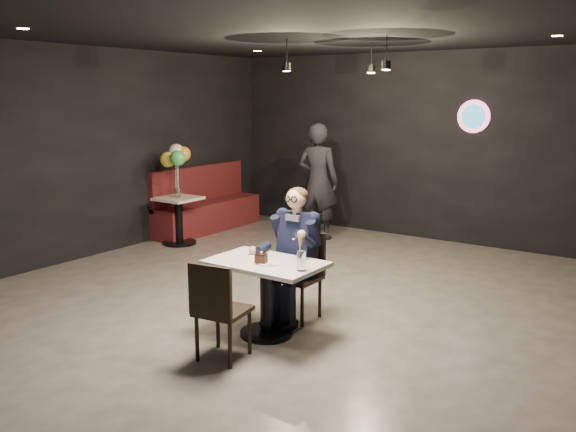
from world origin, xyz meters
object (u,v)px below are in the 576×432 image
Objects in this scene: sundae_glass at (301,261)px; side_table at (179,221)px; passerby at (318,181)px; main_table at (266,298)px; booth_bench at (207,199)px; chair_far at (298,276)px; seated_man at (298,252)px; balloon_vase at (178,193)px; chair_near at (223,309)px.

sundae_glass is 0.24× the size of side_table.
sundae_glass is 0.10× the size of passerby.
side_table reaches higher than main_table.
side_table is at bearing 146.71° from main_table.
passerby is (1.88, 0.60, 0.39)m from booth_bench.
booth_bench is at bearing 144.04° from chair_far.
seated_man is 4.53m from booth_bench.
sundae_glass is 0.08× the size of booth_bench.
balloon_vase is at bearing 34.46° from passerby.
main_table is at bearing 104.19° from passerby.
chair_near is 0.64× the size of seated_man.
seated_man is at bearing -26.25° from balloon_vase.
sundae_glass is (0.45, -0.61, 0.38)m from chair_far.
sundae_glass is at bearing -8.13° from main_table.
chair_far is at bearing 81.41° from chair_near.
main_table is 1.46× the size of side_table.
main_table is at bearing -41.21° from booth_bench.
main_table is 4.87m from booth_bench.
chair_far is 4.53m from booth_bench.
side_table is at bearing 131.16° from chair_near.
side_table is 0.44m from balloon_vase.
main_table is 4.02m from side_table.
passerby is (-1.79, 3.26, 0.22)m from seated_man.
passerby reaches higher than chair_near.
chair_far reaches higher than balloon_vase.
main_table is at bearing 81.41° from chair_near.
balloon_vase is (0.30, -1.00, 0.26)m from booth_bench.
booth_bench is 2.96× the size of side_table.
passerby reaches higher than side_table.
side_table is (-3.36, 2.21, 0.00)m from main_table.
sundae_glass is 4.44m from balloon_vase.
passerby is at bearing 103.30° from chair_near.
seated_man is 0.76× the size of passerby.
passerby reaches higher than balloon_vase.
booth_bench is at bearing 106.70° from side_table.
passerby reaches higher than chair_far.
chair_far reaches higher than side_table.
sundae_glass is at bearing -38.49° from booth_bench.
passerby is (-1.79, 3.81, 0.57)m from main_table.
chair_far is 1.00× the size of chair_near.
main_table is 4.25m from passerby.
seated_man is 10.08× the size of balloon_vase.
booth_bench is (-3.66, 3.85, 0.10)m from chair_near.
passerby reaches higher than booth_bench.
sundae_glass is (0.45, -0.61, 0.12)m from seated_man.
passerby reaches higher than seated_man.
main_table is 0.64m from chair_near.
balloon_vase is (-3.36, 2.85, 0.36)m from chair_near.
chair_far is 1.19m from chair_near.
main_table is 0.58× the size of passerby.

